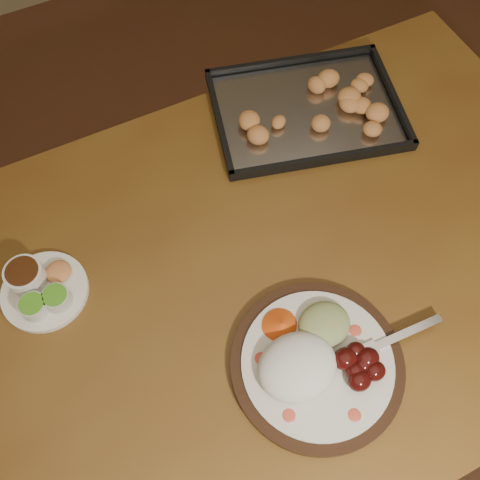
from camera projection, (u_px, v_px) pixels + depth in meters
ground at (232, 399)px, 1.62m from camera, size 4.00×4.00×0.00m
dining_table at (244, 299)px, 1.07m from camera, size 1.51×0.91×0.75m
dinner_plate at (315, 360)px, 0.90m from camera, size 0.38×0.29×0.07m
condiment_saucer at (40, 288)px, 0.96m from camera, size 0.16×0.16×0.05m
baking_tray at (306, 109)px, 1.17m from camera, size 0.46×0.39×0.04m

